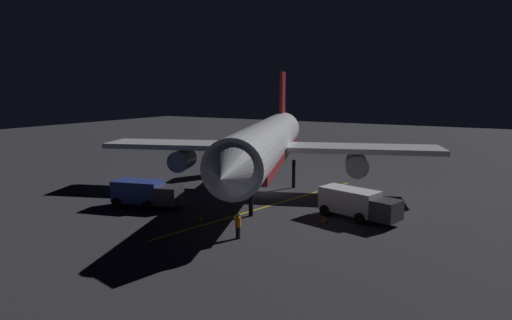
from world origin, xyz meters
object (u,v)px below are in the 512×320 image
(traffic_cone_near_left, at_px, (324,219))
(baggage_truck, at_px, (145,193))
(traffic_cone_near_right, at_px, (200,219))
(catering_truck, at_px, (356,204))
(airliner, at_px, (267,143))
(ground_crew_worker, at_px, (238,226))

(traffic_cone_near_left, bearing_deg, baggage_truck, 12.74)
(baggage_truck, bearing_deg, traffic_cone_near_left, -167.26)
(traffic_cone_near_right, bearing_deg, catering_truck, -146.97)
(airliner, bearing_deg, traffic_cone_near_right, 92.16)
(airliner, bearing_deg, catering_truck, 154.56)
(baggage_truck, distance_m, traffic_cone_near_left, 15.43)
(traffic_cone_near_left, height_order, traffic_cone_near_right, same)
(catering_truck, bearing_deg, traffic_cone_near_left, 48.34)
(catering_truck, distance_m, ground_crew_worker, 10.16)
(ground_crew_worker, bearing_deg, catering_truck, -123.61)
(ground_crew_worker, xyz_separation_m, traffic_cone_near_right, (4.54, -1.85, -0.64))
(baggage_truck, bearing_deg, traffic_cone_near_right, 170.33)
(baggage_truck, relative_size, catering_truck, 0.94)
(airliner, distance_m, ground_crew_worker, 14.90)
(airliner, relative_size, catering_truck, 5.48)
(airliner, xyz_separation_m, traffic_cone_near_left, (-8.76, 7.11, -4.52))
(baggage_truck, distance_m, ground_crew_worker, 11.64)
(catering_truck, height_order, traffic_cone_near_right, catering_truck)
(airliner, xyz_separation_m, ground_crew_worker, (-4.98, 13.49, -3.88))
(ground_crew_worker, distance_m, traffic_cone_near_right, 4.94)
(catering_truck, height_order, traffic_cone_near_left, catering_truck)
(ground_crew_worker, height_order, traffic_cone_near_left, ground_crew_worker)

